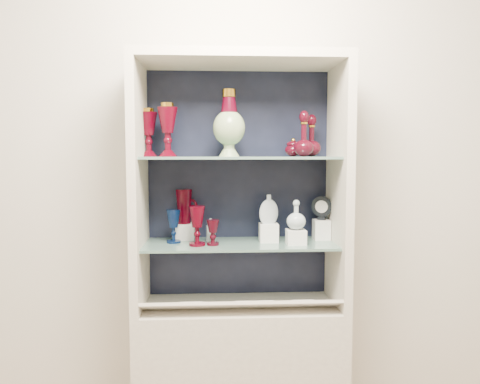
{
  "coord_description": "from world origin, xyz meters",
  "views": [
    {
      "loc": [
        -0.12,
        -0.7,
        1.49
      ],
      "look_at": [
        0.0,
        1.53,
        1.3
      ],
      "focal_mm": 35.0,
      "sensor_mm": 36.0,
      "label": 1
    }
  ],
  "objects": [
    {
      "name": "ruby_decanter_b",
      "position": [
        0.36,
        1.6,
        1.58
      ],
      "size": [
        0.11,
        0.11,
        0.22
      ],
      "primitive_type": null,
      "rotation": [
        0.0,
        0.0,
        0.18
      ],
      "color": "#3C0712",
      "rests_on": "shelf_upper"
    },
    {
      "name": "riser_cameo_medallion",
      "position": [
        0.42,
        1.61,
        1.1
      ],
      "size": [
        0.08,
        0.08,
        0.1
      ],
      "primitive_type": "cube",
      "color": "silver",
      "rests_on": "shelf_lower"
    },
    {
      "name": "shelf_upper",
      "position": [
        0.0,
        1.55,
        1.46
      ],
      "size": [
        0.92,
        0.34,
        0.01
      ],
      "primitive_type": "cube",
      "color": "slate",
      "rests_on": "cabinet_side_left"
    },
    {
      "name": "cabinet_side_right",
      "position": [
        0.48,
        1.53,
        1.32
      ],
      "size": [
        0.04,
        0.4,
        1.15
      ],
      "primitive_type": "cube",
      "color": "beige",
      "rests_on": "cabinet_base"
    },
    {
      "name": "pedestal_lamp_right",
      "position": [
        -0.34,
        1.54,
        1.6
      ],
      "size": [
        0.12,
        0.12,
        0.25
      ],
      "primitive_type": null,
      "rotation": [
        0.0,
        0.0,
        -0.34
      ],
      "color": "#4A000D",
      "rests_on": "shelf_upper"
    },
    {
      "name": "cabinet_base",
      "position": [
        0.0,
        1.53,
        0.38
      ],
      "size": [
        1.0,
        0.4,
        0.75
      ],
      "primitive_type": "cube",
      "color": "beige",
      "rests_on": "ground"
    },
    {
      "name": "cameo_medallion",
      "position": [
        0.42,
        1.61,
        1.21
      ],
      "size": [
        0.11,
        0.08,
        0.12
      ],
      "primitive_type": null,
      "rotation": [
        0.0,
        0.0,
        -0.43
      ],
      "color": "black",
      "rests_on": "riser_cameo_medallion"
    },
    {
      "name": "label_card_2",
      "position": [
        0.28,
        1.42,
        0.8
      ],
      "size": [
        0.1,
        0.06,
        0.03
      ],
      "primitive_type": "cube",
      "rotation": [
        -0.44,
        0.0,
        0.0
      ],
      "color": "white",
      "rests_on": "label_ledge"
    },
    {
      "name": "riser_clear_round_decanter",
      "position": [
        0.27,
        1.5,
        1.08
      ],
      "size": [
        0.09,
        0.09,
        0.07
      ],
      "primitive_type": "cube",
      "color": "silver",
      "rests_on": "shelf_lower"
    },
    {
      "name": "label_card_0",
      "position": [
        0.02,
        1.42,
        0.8
      ],
      "size": [
        0.1,
        0.06,
        0.03
      ],
      "primitive_type": "cube",
      "rotation": [
        -0.44,
        0.0,
        0.0
      ],
      "color": "white",
      "rests_on": "label_ledge"
    },
    {
      "name": "flat_flask",
      "position": [
        0.14,
        1.57,
        1.21
      ],
      "size": [
        0.11,
        0.08,
        0.15
      ],
      "primitive_type": null,
      "rotation": [
        0.0,
        0.0,
        0.42
      ],
      "color": "silver",
      "rests_on": "riser_flat_flask"
    },
    {
      "name": "ruby_goblet_small",
      "position": [
        -0.13,
        1.5,
        1.11
      ],
      "size": [
        0.08,
        0.08,
        0.12
      ],
      "primitive_type": null,
      "rotation": [
        0.0,
        0.0,
        -0.29
      ],
      "color": "#3C0712",
      "rests_on": "shelf_lower"
    },
    {
      "name": "wall_back",
      "position": [
        0.0,
        1.75,
        1.4
      ],
      "size": [
        3.5,
        0.02,
        2.8
      ],
      "primitive_type": "cube",
      "color": "beige",
      "rests_on": "ground"
    },
    {
      "name": "label_card_3",
      "position": [
        0.1,
        1.42,
        0.8
      ],
      "size": [
        0.1,
        0.06,
        0.03
      ],
      "primitive_type": "cube",
      "rotation": [
        -0.44,
        0.0,
        0.0
      ],
      "color": "white",
      "rests_on": "label_ledge"
    },
    {
      "name": "label_card_1",
      "position": [
        -0.23,
        1.42,
        0.8
      ],
      "size": [
        0.1,
        0.06,
        0.03
      ],
      "primitive_type": "cube",
      "rotation": [
        -0.44,
        0.0,
        0.0
      ],
      "color": "white",
      "rests_on": "label_ledge"
    },
    {
      "name": "riser_ruby_pitcher",
      "position": [
        -0.28,
        1.66,
        1.09
      ],
      "size": [
        0.1,
        0.1,
        0.08
      ],
      "primitive_type": "cube",
      "color": "silver",
      "rests_on": "shelf_lower"
    },
    {
      "name": "shelf_lower",
      "position": [
        0.0,
        1.55,
        1.04
      ],
      "size": [
        0.92,
        0.34,
        0.01
      ],
      "primitive_type": "cube",
      "color": "slate",
      "rests_on": "cabinet_side_left"
    },
    {
      "name": "cabinet_side_left",
      "position": [
        -0.48,
        1.53,
        1.32
      ],
      "size": [
        0.04,
        0.4,
        1.15
      ],
      "primitive_type": "cube",
      "color": "beige",
      "rests_on": "cabinet_base"
    },
    {
      "name": "riser_flat_flask",
      "position": [
        0.14,
        1.57,
        1.09
      ],
      "size": [
        0.09,
        0.09,
        0.09
      ],
      "primitive_type": "cube",
      "color": "silver",
      "rests_on": "shelf_lower"
    },
    {
      "name": "lidded_bowl",
      "position": [
        0.27,
        1.6,
        1.52
      ],
      "size": [
        0.1,
        0.1,
        0.09
      ],
      "primitive_type": null,
      "rotation": [
        0.0,
        0.0,
        0.29
      ],
      "color": "#3C0712",
      "rests_on": "shelf_upper"
    },
    {
      "name": "cabinet_back_panel",
      "position": [
        0.0,
        1.72,
        1.32
      ],
      "size": [
        0.98,
        0.02,
        1.15
      ],
      "primitive_type": "cube",
      "color": "black",
      "rests_on": "cabinet_base"
    },
    {
      "name": "label_ledge",
      "position": [
        0.0,
        1.42,
        0.78
      ],
      "size": [
        0.92,
        0.17,
        0.09
      ],
      "primitive_type": "cube",
      "rotation": [
        -0.44,
        0.0,
        0.0
      ],
      "color": "beige",
      "rests_on": "cabinet_base"
    },
    {
      "name": "cobalt_goblet",
      "position": [
        -0.32,
        1.57,
        1.13
      ],
      "size": [
        0.07,
        0.07,
        0.16
      ],
      "primitive_type": null,
      "rotation": [
        0.0,
        0.0,
        0.09
      ],
      "color": "#08173B",
      "rests_on": "shelf_lower"
    },
    {
      "name": "ruby_goblet_tall",
      "position": [
        -0.21,
        1.49,
        1.14
      ],
      "size": [
        0.09,
        0.09,
        0.19
      ],
      "primitive_type": null,
      "rotation": [
        0.0,
        0.0,
        0.14
      ],
      "color": "#4A000D",
      "rests_on": "shelf_lower"
    },
    {
      "name": "clear_square_bottle",
      "position": [
        -0.14,
        1.59,
        1.11
      ],
      "size": [
        0.05,
        0.05,
        0.12
      ],
      "primitive_type": null,
      "rotation": [
        0.0,
        0.0,
        0.17
      ],
      "color": "#A6BBC0",
      "rests_on": "shelf_lower"
    },
    {
      "name": "ruby_pitcher",
      "position": [
        -0.28,
        1.66,
        1.22
      ],
      "size": [
        0.15,
        0.12,
        0.17
      ],
      "primitive_type": null,
      "rotation": [
        0.0,
        0.0,
        -0.37
      ],
      "color": "#4A000D",
      "rests_on": "riser_ruby_pitcher"
    },
    {
      "name": "ruby_decanter_a",
      "position": [
        0.3,
        1.51,
        1.59
      ],
      "size": [
        0.11,
        0.11,
        0.24
      ],
      "primitive_type": null,
      "rotation": [
        0.0,
        0.0,
        0.17
      ],
      "color": "#3C0712",
      "rests_on": "shelf_upper"
    },
    {
      "name": "pedestal_lamp_left",
      "position": [
        -0.44,
        1.6,
        1.59
      ],
      "size": [
        0.1,
        0.1,
        0.23
      ],
      "primitive_type": null,
      "rotation": [
        0.0,
        0.0,
        0.12
      ],
      "color": "#4A000D",
      "rests_on": "shelf_upper"
    },
    {
      "name": "clear_round_decanter",
      "position": [
        0.27,
        1.5,
        1.19
      ],
      "size": [
        0.12,
        0.12,
        0.14
      ],
      "primitive_type": null,
      "rotation": [
        0.0,
        0.0,
        0.43
      ],
      "color": "#A6BBC0",
      "rests_on": "riser_clear_round_decanter"
    },
    {
      "name": "enamel_urn",
      "position": [
        -0.05,
        1.51,
        1.63
      ],
      "size": [
        0.17,
        0.17,
        0.31
      ],
      "primitive_type": null,
      "rotation": [
        0.0,
        0.0,
        0.13
      ],
      "color": "#134F26",
      "rests_on": "shelf_upper"
    },
    {
      "name": "cabinet_top_cap",
      "position": [
        0.0,
        1.53,
        1.92
      ],
      "size": [
        1.0,
        0.4,
        0.04
      ],
      "primitive_type": "cube",
      "color": "beige",
      "rests_on": "cabinet_side_left"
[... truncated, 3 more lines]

